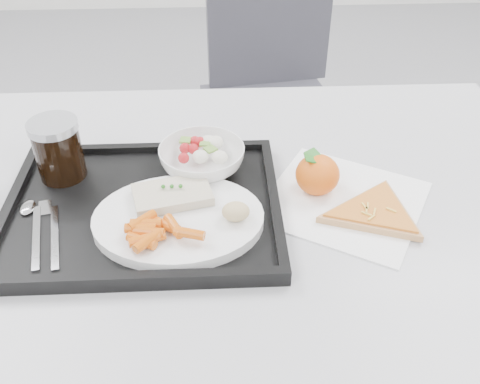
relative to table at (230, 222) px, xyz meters
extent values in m
cube|color=#A8A8AB|center=(0.00, 0.00, 0.05)|extent=(1.20, 0.80, 0.03)
cylinder|color=#47474C|center=(-0.54, 0.34, -0.32)|extent=(0.04, 0.04, 0.72)
cylinder|color=#47474C|center=(0.54, 0.34, -0.32)|extent=(0.04, 0.04, 0.72)
cube|color=#393841|center=(0.16, 0.81, -0.23)|extent=(0.48, 0.48, 0.04)
cube|color=#393841|center=(0.16, 1.00, 0.02)|extent=(0.42, 0.10, 0.46)
cylinder|color=#47474C|center=(-0.02, 0.63, -0.47)|extent=(0.03, 0.03, 0.43)
cylinder|color=#47474C|center=(0.34, 0.63, -0.47)|extent=(0.03, 0.03, 0.43)
cylinder|color=#47474C|center=(-0.02, 0.99, -0.47)|extent=(0.03, 0.03, 0.43)
cylinder|color=#47474C|center=(0.34, 0.99, -0.47)|extent=(0.03, 0.03, 0.43)
cube|color=black|center=(-0.14, -0.05, 0.07)|extent=(0.45, 0.35, 0.01)
cube|color=black|center=(-0.14, 0.12, 0.09)|extent=(0.45, 0.02, 0.01)
cube|color=black|center=(-0.14, -0.21, 0.09)|extent=(0.45, 0.02, 0.01)
cube|color=black|center=(0.07, -0.05, 0.09)|extent=(0.02, 0.32, 0.01)
cube|color=black|center=(-0.36, -0.05, 0.09)|extent=(0.02, 0.32, 0.01)
cylinder|color=white|center=(-0.08, -0.09, 0.09)|extent=(0.27, 0.27, 0.02)
cube|color=beige|center=(-0.09, -0.05, 0.11)|extent=(0.14, 0.10, 0.02)
sphere|color=#236B1C|center=(-0.11, -0.05, 0.12)|extent=(0.01, 0.01, 0.01)
sphere|color=#236B1C|center=(-0.09, -0.05, 0.12)|extent=(0.01, 0.01, 0.01)
sphere|color=#236B1C|center=(-0.08, -0.05, 0.12)|extent=(0.01, 0.01, 0.01)
ellipsoid|color=#D0B77B|center=(0.01, -0.11, 0.12)|extent=(0.05, 0.05, 0.03)
imported|color=white|center=(-0.05, 0.05, 0.11)|extent=(0.15, 0.15, 0.05)
cylinder|color=black|center=(-0.29, 0.05, 0.13)|extent=(0.08, 0.08, 0.10)
cylinder|color=#A5A8AD|center=(-0.29, 0.05, 0.18)|extent=(0.08, 0.08, 0.01)
cube|color=silver|center=(-0.30, -0.12, 0.08)|extent=(0.04, 0.15, 0.00)
ellipsoid|color=silver|center=(-0.33, -0.05, 0.09)|extent=(0.03, 0.04, 0.01)
cube|color=silver|center=(-0.27, -0.12, 0.08)|extent=(0.04, 0.15, 0.00)
cube|color=silver|center=(-0.30, -0.05, 0.08)|extent=(0.03, 0.04, 0.00)
cube|color=white|center=(0.19, -0.03, 0.07)|extent=(0.34, 0.33, 0.00)
ellipsoid|color=#E09100|center=(0.15, 0.00, 0.10)|extent=(0.09, 0.09, 0.07)
cube|color=#236B1C|center=(0.15, 0.00, 0.13)|extent=(0.05, 0.05, 0.02)
cube|color=#236B1C|center=(0.15, 0.00, 0.13)|extent=(0.05, 0.03, 0.02)
cylinder|color=tan|center=(0.24, -0.08, 0.08)|extent=(0.22, 0.22, 0.01)
cylinder|color=#AD3906|center=(0.24, -0.08, 0.08)|extent=(0.20, 0.20, 0.00)
cube|color=#EABC47|center=(0.22, -0.07, 0.09)|extent=(0.01, 0.02, 0.00)
cube|color=#EABC47|center=(0.22, -0.10, 0.09)|extent=(0.02, 0.01, 0.00)
cube|color=#EABC47|center=(0.22, -0.09, 0.09)|extent=(0.02, 0.01, 0.00)
cube|color=#EABC47|center=(0.22, -0.07, 0.09)|extent=(0.01, 0.02, 0.00)
cube|color=#EABC47|center=(0.23, -0.09, 0.09)|extent=(0.01, 0.02, 0.00)
cube|color=#EABC47|center=(0.22, -0.08, 0.09)|extent=(0.01, 0.02, 0.00)
cube|color=#EABC47|center=(0.26, -0.08, 0.09)|extent=(0.02, 0.01, 0.00)
cylinder|color=#CE580E|center=(-0.13, -0.16, 0.11)|extent=(0.05, 0.03, 0.02)
cylinder|color=#CE580E|center=(-0.13, -0.13, 0.11)|extent=(0.05, 0.02, 0.02)
cylinder|color=#CE580E|center=(-0.12, -0.15, 0.11)|extent=(0.05, 0.02, 0.02)
cylinder|color=#CE580E|center=(-0.13, -0.13, 0.12)|extent=(0.04, 0.04, 0.02)
cylinder|color=#CE580E|center=(-0.12, -0.16, 0.11)|extent=(0.05, 0.03, 0.02)
cylinder|color=#CE580E|center=(-0.12, -0.17, 0.11)|extent=(0.04, 0.04, 0.02)
cylinder|color=#CE580E|center=(-0.10, -0.13, 0.11)|extent=(0.05, 0.04, 0.02)
cylinder|color=#CE580E|center=(-0.13, -0.16, 0.11)|extent=(0.05, 0.04, 0.02)
cylinder|color=#CE580E|center=(-0.06, -0.15, 0.11)|extent=(0.05, 0.03, 0.02)
cylinder|color=#CE580E|center=(-0.09, -0.14, 0.11)|extent=(0.03, 0.05, 0.02)
cylinder|color=#CE580E|center=(-0.14, -0.14, 0.11)|extent=(0.05, 0.02, 0.02)
sphere|color=#B01A1E|center=(-0.06, 0.07, 0.12)|extent=(0.02, 0.02, 0.02)
sphere|color=#B01A1E|center=(-0.05, 0.09, 0.12)|extent=(0.02, 0.02, 0.02)
sphere|color=#B01A1E|center=(-0.08, 0.04, 0.12)|extent=(0.02, 0.02, 0.02)
sphere|color=#B01A1E|center=(-0.08, 0.07, 0.12)|extent=(0.02, 0.02, 0.02)
sphere|color=#B01A1E|center=(-0.06, 0.09, 0.12)|extent=(0.02, 0.02, 0.02)
ellipsoid|color=silver|center=(-0.02, 0.04, 0.12)|extent=(0.03, 0.03, 0.02)
ellipsoid|color=silver|center=(-0.02, 0.09, 0.12)|extent=(0.03, 0.03, 0.02)
ellipsoid|color=silver|center=(-0.05, 0.04, 0.12)|extent=(0.03, 0.03, 0.02)
ellipsoid|color=silver|center=(-0.04, 0.09, 0.12)|extent=(0.03, 0.03, 0.02)
ellipsoid|color=silver|center=(-0.02, 0.09, 0.12)|extent=(0.03, 0.03, 0.02)
cube|color=olive|center=(-0.08, 0.09, 0.12)|extent=(0.02, 0.02, 0.00)
cube|color=olive|center=(-0.03, 0.06, 0.12)|extent=(0.03, 0.03, 0.00)
cube|color=olive|center=(-0.04, 0.08, 0.12)|extent=(0.02, 0.02, 0.00)
camera|label=1|loc=(-0.02, -0.74, 0.64)|focal=40.00mm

